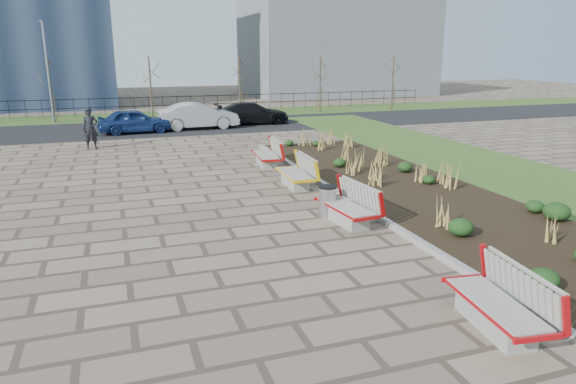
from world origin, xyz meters
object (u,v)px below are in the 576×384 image
object	(u,v)px
pedestrian	(90,129)
car_blue	(135,121)
bench_a	(496,300)
car_silver	(198,116)
bench_b	(346,204)
lamp_west	(48,74)
car_black	(252,113)
lamp_east	(269,71)
bench_c	(295,172)
litter_bin	(327,202)
bench_d	(266,153)

from	to	relation	value
pedestrian	car_blue	xyz separation A→B (m)	(2.13, 4.25, -0.26)
bench_a	car_silver	distance (m)	23.73
car_blue	pedestrian	bearing A→B (deg)	149.31
bench_b	lamp_west	world-z (taller)	lamp_west
car_black	lamp_east	xyz separation A→B (m)	(2.38, 4.13, 2.36)
bench_a	bench_c	size ratio (longest dim) A/B	1.00
pedestrian	car_silver	bearing A→B (deg)	37.67
bench_a	car_silver	world-z (taller)	car_silver
bench_c	lamp_east	world-z (taller)	lamp_east
litter_bin	car_blue	distance (m)	17.50
bench_b	litter_bin	distance (m)	0.70
bench_a	pedestrian	distance (m)	20.11
bench_a	car_black	size ratio (longest dim) A/B	0.46
bench_b	bench_c	bearing A→B (deg)	84.58
bench_d	lamp_east	bearing A→B (deg)	77.47
bench_d	lamp_west	world-z (taller)	lamp_west
car_black	lamp_west	bearing A→B (deg)	73.72
car_silver	lamp_east	xyz separation A→B (m)	(5.85, 5.15, 2.27)
lamp_west	car_black	bearing A→B (deg)	-19.55
bench_b	litter_bin	bearing A→B (deg)	104.52
bench_c	bench_d	size ratio (longest dim) A/B	1.00
pedestrian	car_silver	xyz separation A→B (m)	(5.69, 4.70, -0.18)
car_silver	car_black	distance (m)	3.62
bench_b	litter_bin	world-z (taller)	bench_b
car_black	lamp_west	world-z (taller)	lamp_west
car_silver	lamp_east	world-z (taller)	lamp_east
bench_a	car_black	bearing A→B (deg)	90.98
litter_bin	car_blue	world-z (taller)	car_blue
bench_c	car_silver	size ratio (longest dim) A/B	0.46
car_silver	car_blue	bearing A→B (deg)	95.22
bench_a	pedestrian	size ratio (longest dim) A/B	1.11
bench_b	lamp_east	size ratio (longest dim) A/B	0.35
litter_bin	car_black	distance (m)	18.69
litter_bin	car_silver	world-z (taller)	car_silver
litter_bin	pedestrian	size ratio (longest dim) A/B	0.44
bench_c	car_black	distance (m)	15.41
car_blue	car_black	bearing A→B (deg)	-82.23
bench_d	car_blue	bearing A→B (deg)	117.92
bench_c	litter_bin	size ratio (longest dim) A/B	2.54
pedestrian	litter_bin	bearing A→B (deg)	-65.55
bench_b	pedestrian	world-z (taller)	pedestrian
car_silver	bench_b	bearing A→B (deg)	-179.29
bench_c	bench_d	distance (m)	3.34
bench_a	lamp_east	size ratio (longest dim) A/B	0.35
bench_d	car_silver	bearing A→B (deg)	99.33
pedestrian	car_black	xyz separation A→B (m)	(9.16, 5.73, -0.26)
litter_bin	car_silver	bearing A→B (deg)	92.00
pedestrian	lamp_west	bearing A→B (deg)	102.15
litter_bin	lamp_east	xyz separation A→B (m)	(5.24, 22.60, 2.63)
bench_c	car_silver	distance (m)	14.18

